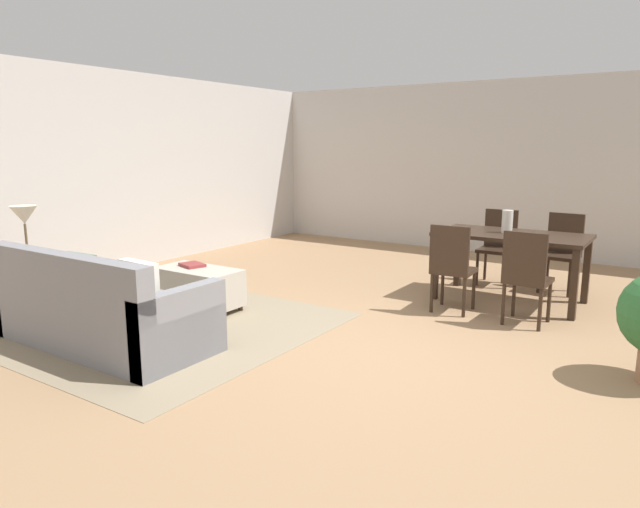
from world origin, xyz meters
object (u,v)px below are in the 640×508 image
at_px(side_table, 29,271).
at_px(vase_centerpiece, 507,221).
at_px(couch, 100,312).
at_px(dining_chair_far_left, 498,242).
at_px(dining_chair_near_right, 526,273).
at_px(dining_chair_far_right, 562,248).
at_px(book_on_ottoman, 192,265).
at_px(dining_chair_near_left, 452,264).
at_px(ottoman_table, 199,286).
at_px(table_lamp, 24,217).
at_px(dining_table, 511,242).

bearing_deg(side_table, vase_centerpiece, 40.69).
xyz_separation_m(couch, vase_centerpiece, (2.49, 3.42, 0.59)).
bearing_deg(dining_chair_far_left, dining_chair_near_right, -65.41).
relative_size(dining_chair_far_right, book_on_ottoman, 3.54).
relative_size(dining_chair_near_left, book_on_ottoman, 3.54).
height_order(ottoman_table, side_table, side_table).
bearing_deg(dining_chair_far_left, vase_centerpiece, -68.34).
xyz_separation_m(couch, dining_chair_near_right, (2.92, 2.57, 0.22)).
relative_size(side_table, dining_chair_near_left, 0.65).
bearing_deg(ottoman_table, vase_centerpiece, 40.08).
xyz_separation_m(table_lamp, dining_chair_far_right, (4.26, 4.03, -0.49)).
height_order(dining_table, dining_chair_near_right, dining_chair_near_right).
bearing_deg(couch, dining_chair_far_left, 62.21).
xyz_separation_m(dining_chair_far_right, vase_centerpiece, (-0.45, -0.76, 0.36)).
bearing_deg(dining_chair_near_left, side_table, -145.00).
height_order(couch, vase_centerpiece, vase_centerpiece).
distance_m(couch, dining_chair_near_right, 3.89).
bearing_deg(side_table, dining_chair_far_left, 48.83).
relative_size(couch, dining_chair_far_left, 2.21).
relative_size(dining_chair_near_left, vase_centerpiece, 3.70).
xyz_separation_m(dining_table, book_on_ottoman, (-2.77, -2.09, -0.21)).
distance_m(dining_chair_near_right, vase_centerpiece, 1.02).
bearing_deg(dining_chair_near_left, vase_centerpiece, 69.34).
xyz_separation_m(couch, dining_chair_far_left, (2.19, 4.16, 0.22)).
height_order(table_lamp, book_on_ottoman, table_lamp).
bearing_deg(vase_centerpiece, dining_chair_far_right, 59.42).
bearing_deg(dining_table, table_lamp, -140.05).
bearing_deg(side_table, dining_chair_near_left, 35.00).
relative_size(side_table, dining_chair_near_right, 0.65).
bearing_deg(book_on_ottoman, dining_chair_near_right, 22.05).
height_order(dining_chair_near_left, book_on_ottoman, dining_chair_near_left).
bearing_deg(couch, side_table, 173.68).
bearing_deg(vase_centerpiece, dining_chair_near_left, -110.66).
bearing_deg(table_lamp, vase_centerpiece, 40.69).
relative_size(ottoman_table, dining_chair_far_right, 1.00).
bearing_deg(dining_chair_far_right, dining_chair_near_left, -115.64).
relative_size(table_lamp, dining_chair_far_left, 0.57).
height_order(side_table, vase_centerpiece, vase_centerpiece).
distance_m(couch, book_on_ottoman, 1.33).
relative_size(couch, dining_chair_near_left, 2.21).
distance_m(table_lamp, book_on_ottoman, 1.69).
xyz_separation_m(dining_chair_near_right, book_on_ottoman, (-3.14, -1.27, -0.07)).
distance_m(ottoman_table, dining_chair_near_right, 3.29).
height_order(dining_chair_far_right, vase_centerpiece, vase_centerpiece).
distance_m(ottoman_table, dining_chair_near_left, 2.64).
xyz_separation_m(ottoman_table, dining_chair_far_right, (3.02, 2.93, 0.27)).
distance_m(table_lamp, dining_chair_far_left, 5.35).
xyz_separation_m(side_table, vase_centerpiece, (3.80, 3.27, 0.41)).
height_order(table_lamp, dining_chair_near_right, table_lamp).
height_order(couch, table_lamp, table_lamp).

